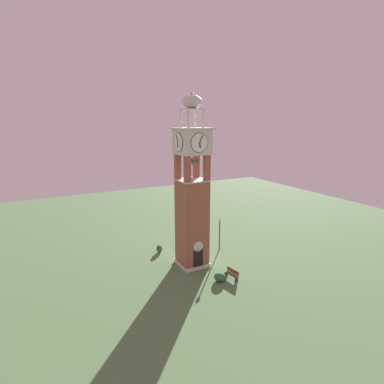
{
  "coord_description": "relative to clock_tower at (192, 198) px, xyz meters",
  "views": [
    {
      "loc": [
        -14.34,
        -27.0,
        15.01
      ],
      "look_at": [
        0.0,
        0.0,
        8.02
      ],
      "focal_mm": 28.72,
      "sensor_mm": 36.0,
      "label": 1
    }
  ],
  "objects": [
    {
      "name": "shrub_near_entry",
      "position": [
        -1.92,
        4.58,
        -6.96
      ],
      "size": [
        0.7,
        0.7,
        0.88
      ],
      "primitive_type": "ellipsoid",
      "color": "#336638",
      "rests_on": "ground"
    },
    {
      "name": "lamp_post",
      "position": [
        4.67,
        1.82,
        -4.64
      ],
      "size": [
        0.36,
        0.36,
        4.0
      ],
      "color": "black",
      "rests_on": "ground"
    },
    {
      "name": "clock_tower",
      "position": [
        0.0,
        0.0,
        0.0
      ],
      "size": [
        3.32,
        3.32,
        17.77
      ],
      "color": "#93543D",
      "rests_on": "ground"
    },
    {
      "name": "trash_bin",
      "position": [
        1.15,
        3.68,
        -7.0
      ],
      "size": [
        0.52,
        0.52,
        0.8
      ],
      "primitive_type": "cylinder",
      "color": "#4C4C51",
      "rests_on": "ground"
    },
    {
      "name": "shrub_left_of_tower",
      "position": [
        0.71,
        -4.4,
        -6.98
      ],
      "size": [
        1.13,
        1.13,
        0.84
      ],
      "primitive_type": "ellipsoid",
      "color": "#336638",
      "rests_on": "ground"
    },
    {
      "name": "park_bench",
      "position": [
        2.04,
        -4.5,
        -6.92
      ],
      "size": [
        0.68,
        1.65,
        0.95
      ],
      "color": "brown",
      "rests_on": "ground"
    },
    {
      "name": "ground",
      "position": [
        0.0,
        0.0,
        -7.4
      ],
      "size": [
        80.0,
        80.0,
        0.0
      ],
      "primitive_type": "plane",
      "color": "#517547"
    }
  ]
}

